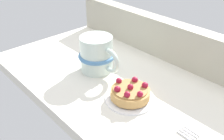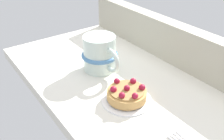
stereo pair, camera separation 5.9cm
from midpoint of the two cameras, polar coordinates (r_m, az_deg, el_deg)
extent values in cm
cube|color=silver|center=(61.61, 7.28, -4.80)|extent=(76.31, 38.45, 2.89)
cube|color=#B2AD99|center=(69.73, 18.21, 4.80)|extent=(74.79, 4.11, 10.72)
cylinder|color=white|center=(55.97, 6.33, -6.61)|extent=(11.00, 11.00, 0.70)
cylinder|color=white|center=(56.07, 6.32, -6.75)|extent=(6.05, 6.05, 0.35)
cylinder|color=tan|center=(55.19, 6.40, -5.55)|extent=(8.58, 8.58, 1.89)
cylinder|color=#A37942|center=(54.55, 6.47, -4.62)|extent=(7.55, 7.55, 0.30)
sphere|color=maroon|center=(54.24, 6.50, -4.16)|extent=(1.34, 1.34, 1.34)
sphere|color=maroon|center=(52.17, 8.44, -5.88)|extent=(1.32, 1.32, 1.32)
sphere|color=maroon|center=(55.04, 9.83, -3.96)|extent=(1.42, 1.42, 1.42)
sphere|color=maroon|center=(56.79, 7.73, -2.61)|extent=(1.43, 1.43, 1.43)
sphere|color=maroon|center=(56.27, 4.26, -2.73)|extent=(1.37, 1.37, 1.37)
sphere|color=maroon|center=(53.81, 3.49, -4.49)|extent=(1.48, 1.48, 1.48)
sphere|color=maroon|center=(52.00, 5.52, -5.79)|extent=(1.33, 1.33, 1.33)
cylinder|color=silver|center=(64.86, -0.17, 3.73)|extent=(8.27, 8.27, 9.25)
torus|color=#4C7FB2|center=(65.10, -0.17, 3.32)|extent=(9.42, 9.42, 1.11)
torus|color=silver|center=(61.31, 2.57, 1.97)|extent=(6.28, 1.10, 6.28)
cube|color=silver|center=(50.00, 19.09, -14.06)|extent=(3.51, 0.38, 0.60)
cube|color=silver|center=(49.54, 18.54, -14.44)|extent=(3.51, 0.38, 0.60)
cube|color=silver|center=(49.09, 17.97, -14.83)|extent=(3.51, 0.38, 0.60)
camera|label=1|loc=(0.03, -87.14, 1.72)|focal=40.84mm
camera|label=2|loc=(0.03, 92.86, -1.72)|focal=40.84mm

